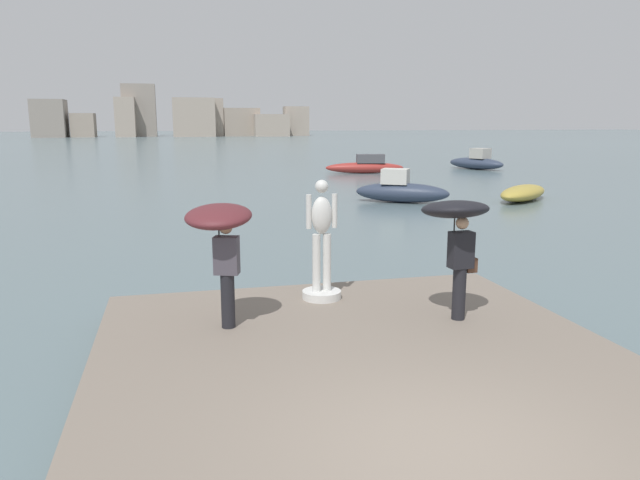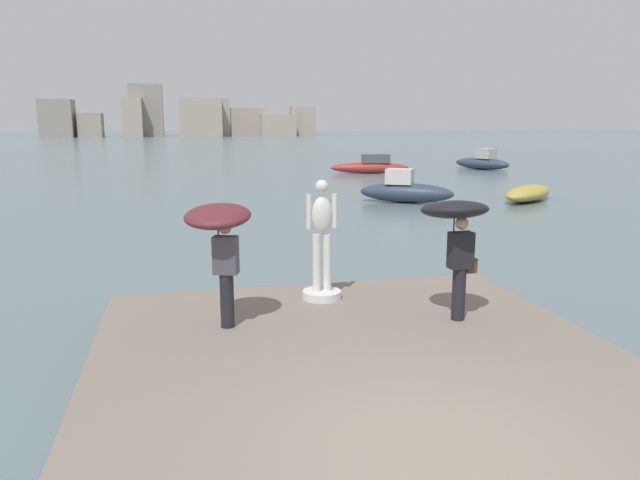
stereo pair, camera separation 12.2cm
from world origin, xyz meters
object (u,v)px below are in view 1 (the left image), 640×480
boat_mid (366,166)px  boat_rightward (401,190)px  statue_white_figure (322,252)px  onlooker_left (221,230)px  boat_leftward (477,162)px  onlooker_right (456,223)px  boat_near (523,193)px

boat_mid → boat_rightward: (-3.29, -15.43, 0.05)m
statue_white_figure → boat_rightward: 16.95m
onlooker_left → boat_rightward: size_ratio=0.47×
boat_leftward → statue_white_figure: bearing=-122.2°
statue_white_figure → onlooker_left: bearing=-149.0°
boat_leftward → boat_mid: bearing=-171.4°
onlooker_right → boat_mid: bearing=74.6°
boat_mid → boat_leftward: bearing=8.6°
statue_white_figure → boat_near: size_ratio=0.51×
onlooker_right → boat_near: 19.82m
statue_white_figure → boat_rightward: bearing=63.8°
boat_mid → boat_leftward: (9.46, 1.43, 0.06)m
onlooker_left → statue_white_figure: bearing=31.0°
boat_mid → boat_leftward: size_ratio=1.13×
boat_near → boat_rightward: boat_rightward is taller
statue_white_figure → boat_near: (13.25, 14.45, -0.93)m
boat_near → onlooker_right: bearing=-125.3°
onlooker_left → boat_rightward: bearing=60.2°
onlooker_right → boat_mid: 33.54m
boat_rightward → boat_leftward: bearing=52.9°
boat_mid → statue_white_figure: bearing=-109.3°
onlooker_left → boat_leftward: 39.93m
onlooker_left → onlooker_right: (3.75, -0.52, 0.04)m
onlooker_left → boat_mid: onlooker_left is taller
boat_near → boat_rightward: 5.84m
boat_leftward → boat_near: bearing=-111.6°
boat_mid → onlooker_right: bearing=-105.4°
statue_white_figure → boat_mid: (10.75, 30.63, -0.79)m
onlooker_right → boat_rightward: bearing=71.6°
boat_rightward → onlooker_left: bearing=-119.8°
boat_near → boat_leftward: boat_leftward is taller
onlooker_left → boat_rightward: onlooker_left is taller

